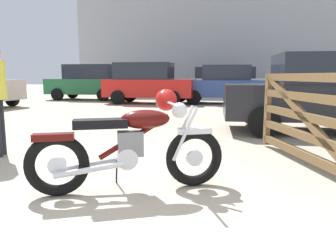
# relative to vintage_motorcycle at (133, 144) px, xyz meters

# --- Properties ---
(ground_plane) EXTENTS (80.00, 80.00, 0.00)m
(ground_plane) POSITION_rel_vintage_motorcycle_xyz_m (0.05, -0.43, -0.49)
(ground_plane) COLOR tan
(vintage_motorcycle) EXTENTS (1.97, 1.02, 1.07)m
(vintage_motorcycle) POSITION_rel_vintage_motorcycle_xyz_m (0.00, 0.00, 0.00)
(vintage_motorcycle) COLOR black
(vintage_motorcycle) RESTS_ON ground_plane
(timber_gate) EXTENTS (0.86, 2.47, 1.60)m
(timber_gate) POSITION_rel_vintage_motorcycle_xyz_m (2.09, 1.04, 0.21)
(timber_gate) COLOR brown
(timber_gate) RESTS_ON ground_plane
(dark_sedan_left) EXTENTS (3.96, 1.94, 1.78)m
(dark_sedan_left) POSITION_rel_vintage_motorcycle_xyz_m (-2.39, 10.78, 0.43)
(dark_sedan_left) COLOR black
(dark_sedan_left) RESTS_ON ground_plane
(silver_sedan_mid) EXTENTS (4.25, 2.03, 1.67)m
(silver_sedan_mid) POSITION_rel_vintage_motorcycle_xyz_m (3.04, 4.16, 0.34)
(silver_sedan_mid) COLOR black
(silver_sedan_mid) RESTS_ON ground_plane
(white_estate_far) EXTENTS (4.23, 1.98, 1.67)m
(white_estate_far) POSITION_rel_vintage_motorcycle_xyz_m (0.99, 11.28, 0.34)
(white_estate_far) COLOR black
(white_estate_far) RESTS_ON ground_plane
(pale_sedan_back) EXTENTS (3.91, 1.84, 1.78)m
(pale_sedan_back) POSITION_rel_vintage_motorcycle_xyz_m (-5.96, 12.52, 0.43)
(pale_sedan_back) COLOR black
(pale_sedan_back) RESTS_ON ground_plane
(blue_hatchback_right) EXTENTS (4.73, 2.03, 1.74)m
(blue_hatchback_right) POSITION_rel_vintage_motorcycle_xyz_m (1.14, 16.89, 0.45)
(blue_hatchback_right) COLOR black
(blue_hatchback_right) RESTS_ON ground_plane
(industrial_building) EXTENTS (23.67, 14.78, 22.92)m
(industrial_building) POSITION_rel_vintage_motorcycle_xyz_m (1.78, 26.32, 5.10)
(industrial_building) COLOR #9EA0A8
(industrial_building) RESTS_ON ground_plane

